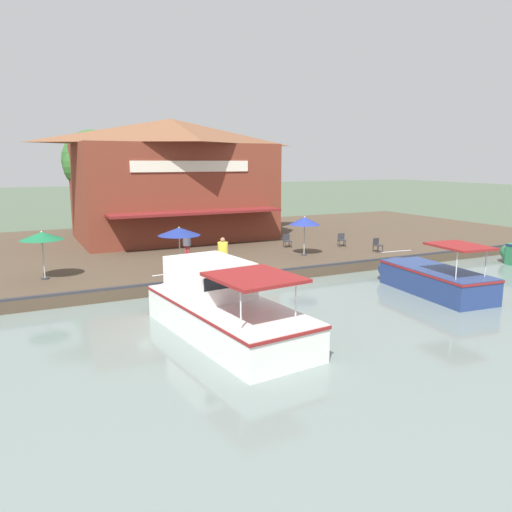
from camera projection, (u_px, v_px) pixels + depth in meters
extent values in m
plane|color=#4C5B47|center=(242.00, 288.00, 24.39)|extent=(220.00, 220.00, 0.00)
cube|color=#4C3D2D|center=(174.00, 247.00, 34.01)|extent=(22.00, 56.00, 0.60)
cube|color=#2D2D33|center=(241.00, 274.00, 24.36)|extent=(0.20, 50.40, 0.10)
cube|color=brown|center=(173.00, 192.00, 35.84)|extent=(8.30, 13.15, 6.67)
pyramid|color=brown|center=(171.00, 131.00, 35.05)|extent=(8.72, 13.80, 1.75)
cube|color=maroon|center=(198.00, 212.00, 31.59)|extent=(1.80, 11.17, 0.16)
cube|color=silver|center=(192.00, 166.00, 31.81)|extent=(0.08, 7.89, 0.70)
cylinder|color=#B7B7B7|center=(180.00, 252.00, 24.64)|extent=(0.06, 0.06, 2.16)
cylinder|color=#2D2D33|center=(180.00, 273.00, 24.83)|extent=(0.36, 0.36, 0.06)
cone|color=navy|center=(179.00, 231.00, 24.45)|extent=(2.09, 2.09, 0.39)
cone|color=yellow|center=(179.00, 231.00, 24.44)|extent=(1.29, 1.29, 0.31)
sphere|color=yellow|center=(179.00, 227.00, 24.41)|extent=(0.08, 0.08, 0.08)
cylinder|color=#B7B7B7|center=(304.00, 238.00, 29.43)|extent=(0.06, 0.06, 2.11)
cylinder|color=#2D2D33|center=(304.00, 255.00, 29.62)|extent=(0.36, 0.36, 0.06)
cone|color=navy|center=(305.00, 221.00, 29.24)|extent=(1.84, 1.84, 0.45)
cone|color=white|center=(305.00, 221.00, 29.24)|extent=(1.14, 1.14, 0.36)
sphere|color=white|center=(305.00, 217.00, 29.20)|extent=(0.08, 0.08, 0.08)
cylinder|color=#B7B7B7|center=(43.00, 257.00, 23.40)|extent=(0.06, 0.06, 2.12)
cylinder|color=#2D2D33|center=(45.00, 278.00, 23.59)|extent=(0.36, 0.36, 0.06)
cone|color=#19663D|center=(42.00, 236.00, 23.21)|extent=(1.97, 1.97, 0.37)
cone|color=silver|center=(42.00, 235.00, 23.21)|extent=(1.22, 1.22, 0.29)
sphere|color=silver|center=(41.00, 232.00, 23.18)|extent=(0.08, 0.08, 0.08)
cube|color=#2D2D33|center=(291.00, 244.00, 32.09)|extent=(0.05, 0.05, 0.42)
cube|color=#2D2D33|center=(285.00, 245.00, 31.98)|extent=(0.05, 0.05, 0.42)
cube|color=#2D2D33|center=(289.00, 244.00, 32.47)|extent=(0.05, 0.05, 0.42)
cube|color=#2D2D33|center=(283.00, 244.00, 32.36)|extent=(0.05, 0.05, 0.42)
cube|color=#2D2D33|center=(287.00, 241.00, 32.18)|extent=(0.51, 0.51, 0.05)
cube|color=#2D2D33|center=(286.00, 237.00, 32.33)|extent=(0.12, 0.44, 0.40)
cube|color=#2D2D33|center=(346.00, 244.00, 32.33)|extent=(0.05, 0.05, 0.42)
cube|color=#2D2D33|center=(340.00, 244.00, 32.29)|extent=(0.05, 0.05, 0.42)
cube|color=#2D2D33|center=(344.00, 243.00, 32.72)|extent=(0.05, 0.05, 0.42)
cube|color=#2D2D33|center=(338.00, 243.00, 32.68)|extent=(0.05, 0.05, 0.42)
cube|color=#2D2D33|center=(342.00, 240.00, 32.47)|extent=(0.57, 0.57, 0.05)
cube|color=#2D2D33|center=(341.00, 236.00, 32.62)|extent=(0.19, 0.43, 0.40)
cube|color=#2D2D33|center=(383.00, 249.00, 30.44)|extent=(0.04, 0.04, 0.42)
cube|color=#2D2D33|center=(378.00, 250.00, 30.25)|extent=(0.04, 0.04, 0.42)
cube|color=#2D2D33|center=(378.00, 248.00, 30.78)|extent=(0.04, 0.04, 0.42)
cube|color=#2D2D33|center=(373.00, 249.00, 30.60)|extent=(0.04, 0.04, 0.42)
cube|color=#2D2D33|center=(378.00, 245.00, 30.48)|extent=(0.46, 0.46, 0.05)
cube|color=#2D2D33|center=(376.00, 241.00, 30.61)|extent=(0.06, 0.44, 0.40)
cylinder|color=#B23338|center=(186.00, 252.00, 28.31)|extent=(0.13, 0.13, 0.79)
cylinder|color=#B23338|center=(189.00, 252.00, 28.29)|extent=(0.13, 0.13, 0.79)
cylinder|color=#4C4C56|center=(187.00, 240.00, 28.16)|extent=(0.46, 0.46, 0.62)
sphere|color=#DBB28E|center=(187.00, 233.00, 28.09)|extent=(0.21, 0.21, 0.21)
cylinder|color=#4C4C56|center=(221.00, 265.00, 24.76)|extent=(0.13, 0.13, 0.87)
cylinder|color=#4C4C56|center=(225.00, 264.00, 24.81)|extent=(0.13, 0.13, 0.87)
cylinder|color=gold|center=(223.00, 249.00, 24.64)|extent=(0.51, 0.51, 0.69)
sphere|color=brown|center=(223.00, 240.00, 24.55)|extent=(0.23, 0.23, 0.23)
cube|color=navy|center=(436.00, 281.00, 22.91)|extent=(5.70, 2.73, 1.18)
ellipsoid|color=navy|center=(399.00, 269.00, 25.44)|extent=(2.14, 2.29, 1.18)
cube|color=maroon|center=(437.00, 270.00, 22.81)|extent=(5.77, 2.78, 0.10)
cube|color=maroon|center=(460.00, 246.00, 21.37)|extent=(2.62, 2.11, 0.10)
cylinder|color=silver|center=(486.00, 262.00, 21.09)|extent=(0.05, 0.05, 1.25)
cylinder|color=silver|center=(457.00, 265.00, 20.54)|extent=(0.05, 0.05, 1.25)
cylinder|color=silver|center=(397.00, 251.00, 25.48)|extent=(0.21, 1.78, 0.04)
cube|color=white|center=(227.00, 320.00, 17.26)|extent=(7.69, 3.66, 1.22)
ellipsoid|color=white|center=(182.00, 296.00, 20.32)|extent=(2.91, 2.98, 1.22)
cube|color=maroon|center=(227.00, 305.00, 17.16)|extent=(7.79, 3.71, 0.10)
cube|color=white|center=(209.00, 277.00, 18.11)|extent=(3.32, 2.61, 1.29)
cube|color=black|center=(230.00, 281.00, 16.82)|extent=(0.28, 1.99, 0.45)
cube|color=maroon|center=(254.00, 277.00, 15.47)|extent=(2.98, 2.71, 0.10)
cylinder|color=silver|center=(296.00, 298.00, 15.45)|extent=(0.05, 0.05, 1.24)
cylinder|color=silver|center=(241.00, 308.00, 14.38)|extent=(0.05, 0.05, 1.24)
cylinder|color=silver|center=(179.00, 273.00, 20.40)|extent=(0.29, 2.27, 0.04)
cylinder|color=brown|center=(96.00, 209.00, 38.12)|extent=(0.46, 0.46, 3.83)
sphere|color=#2D6028|center=(93.00, 160.00, 37.44)|extent=(4.54, 4.54, 4.54)
sphere|color=#2D6028|center=(86.00, 167.00, 36.43)|extent=(3.18, 3.18, 3.18)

